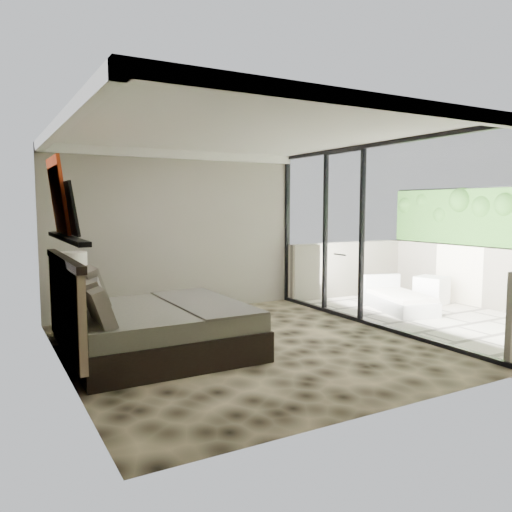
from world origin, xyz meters
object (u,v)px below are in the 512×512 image
nightstand (72,321)px  lounger (399,301)px  table_lamp (73,270)px  ottoman (432,290)px  bed (150,326)px

nightstand → lounger: bearing=-25.7°
table_lamp → ottoman: bearing=-6.3°
bed → ottoman: bearing=5.9°
nightstand → ottoman: bearing=-23.0°
bed → ottoman: size_ratio=4.25×
table_lamp → lounger: size_ratio=0.44×
nightstand → lounger: size_ratio=0.31×
bed → ottoman: bed is taller
bed → ottoman: (5.66, 0.59, -0.10)m
bed → table_lamp: bed is taller
nightstand → ottoman: 6.43m
table_lamp → ottoman: (6.35, -0.70, -0.71)m
table_lamp → nightstand: bearing=143.1°
nightstand → table_lamp: 0.72m
bed → lounger: bearing=5.4°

